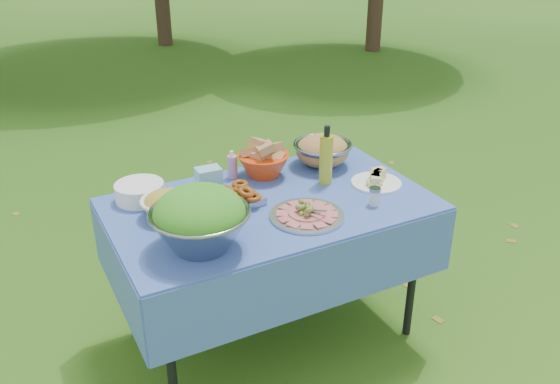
% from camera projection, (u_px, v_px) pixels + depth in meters
% --- Properties ---
extents(ground, '(80.00, 80.00, 0.00)m').
position_uv_depth(ground, '(272.00, 333.00, 3.07)').
color(ground, '#12380A').
rests_on(ground, ground).
extents(picnic_table, '(1.46, 0.86, 0.76)m').
position_uv_depth(picnic_table, '(271.00, 272.00, 2.90)').
color(picnic_table, '#749CDE').
rests_on(picnic_table, ground).
extents(salad_bowl, '(0.42, 0.42, 0.26)m').
position_uv_depth(salad_bowl, '(200.00, 219.00, 2.32)').
color(salad_bowl, gray).
rests_on(salad_bowl, picnic_table).
extents(pasta_bowl_white, '(0.25, 0.25, 0.12)m').
position_uv_depth(pasta_bowl_white, '(166.00, 204.00, 2.59)').
color(pasta_bowl_white, white).
rests_on(pasta_bowl_white, picnic_table).
extents(plate_stack, '(0.30, 0.30, 0.08)m').
position_uv_depth(plate_stack, '(140.00, 192.00, 2.74)').
color(plate_stack, white).
rests_on(plate_stack, picnic_table).
extents(wipes_box, '(0.12, 0.09, 0.11)m').
position_uv_depth(wipes_box, '(209.00, 178.00, 2.84)').
color(wipes_box, '#89D0EA').
rests_on(wipes_box, picnic_table).
extents(sanitizer_bottle, '(0.06, 0.06, 0.14)m').
position_uv_depth(sanitizer_bottle, '(232.00, 164.00, 2.95)').
color(sanitizer_bottle, pink).
rests_on(sanitizer_bottle, picnic_table).
extents(bread_bowl, '(0.33, 0.33, 0.17)m').
position_uv_depth(bread_bowl, '(263.00, 159.00, 2.96)').
color(bread_bowl, red).
rests_on(bread_bowl, picnic_table).
extents(pasta_bowl_steel, '(0.39, 0.39, 0.16)m').
position_uv_depth(pasta_bowl_steel, '(322.00, 150.00, 3.09)').
color(pasta_bowl_steel, gray).
rests_on(pasta_bowl_steel, picnic_table).
extents(fried_tray, '(0.33, 0.25, 0.07)m').
position_uv_depth(fried_tray, '(228.00, 198.00, 2.69)').
color(fried_tray, '#B1B0B5').
rests_on(fried_tray, picnic_table).
extents(charcuterie_platter, '(0.43, 0.43, 0.08)m').
position_uv_depth(charcuterie_platter, '(307.00, 209.00, 2.59)').
color(charcuterie_platter, silver).
rests_on(charcuterie_platter, picnic_table).
extents(oil_bottle, '(0.07, 0.07, 0.29)m').
position_uv_depth(oil_bottle, '(326.00, 155.00, 2.86)').
color(oil_bottle, '#A7B423').
rests_on(oil_bottle, picnic_table).
extents(cheese_plate, '(0.30, 0.30, 0.07)m').
position_uv_depth(cheese_plate, '(377.00, 178.00, 2.89)').
color(cheese_plate, white).
rests_on(cheese_plate, picnic_table).
extents(shaker, '(0.05, 0.05, 0.08)m').
position_uv_depth(shaker, '(375.00, 196.00, 2.69)').
color(shaker, silver).
rests_on(shaker, picnic_table).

